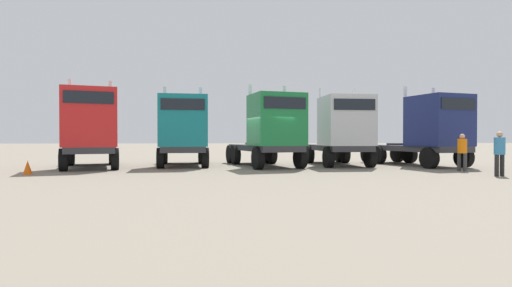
% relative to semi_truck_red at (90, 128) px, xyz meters
% --- Properties ---
extents(ground, '(200.00, 200.00, 0.00)m').
position_rel_semi_truck_red_xyz_m(ground, '(8.57, -0.72, -2.00)').
color(ground, gray).
extents(semi_truck_red, '(4.08, 6.73, 4.45)m').
position_rel_semi_truck_red_xyz_m(semi_truck_red, '(0.00, 0.00, 0.00)').
color(semi_truck_red, '#333338').
rests_on(semi_truck_red, ground).
extents(semi_truck_teal, '(2.98, 5.83, 4.26)m').
position_rel_semi_truck_red_xyz_m(semi_truck_teal, '(4.41, 0.98, -0.09)').
color(semi_truck_teal, '#333338').
rests_on(semi_truck_teal, ground).
extents(semi_truck_green, '(3.83, 6.83, 4.27)m').
position_rel_semi_truck_red_xyz_m(semi_truck_green, '(8.94, 0.03, -0.10)').
color(semi_truck_green, '#333338').
rests_on(semi_truck_green, ground).
extents(semi_truck_silver, '(2.65, 6.27, 4.28)m').
position_rel_semi_truck_red_xyz_m(semi_truck_silver, '(12.88, 0.68, -0.06)').
color(semi_truck_silver, '#333338').
rests_on(semi_truck_silver, ground).
extents(semi_truck_navy, '(3.91, 6.73, 4.28)m').
position_rel_semi_truck_red_xyz_m(semi_truck_navy, '(17.35, -0.19, -0.07)').
color(semi_truck_navy, '#333338').
rests_on(semi_truck_navy, ground).
extents(visitor_in_hivis, '(0.53, 0.53, 1.69)m').
position_rel_semi_truck_red_xyz_m(visitor_in_hivis, '(17.19, -3.26, -1.02)').
color(visitor_in_hivis, '#3B3B3B').
rests_on(visitor_in_hivis, ground).
extents(visitor_with_camera, '(0.48, 0.48, 1.76)m').
position_rel_semi_truck_red_xyz_m(visitor_with_camera, '(17.21, -5.64, -0.97)').
color(visitor_with_camera, black).
rests_on(visitor_with_camera, ground).
extents(traffic_cone_near, '(0.36, 0.36, 0.58)m').
position_rel_semi_truck_red_xyz_m(traffic_cone_near, '(-1.60, -2.98, -1.70)').
color(traffic_cone_near, '#F2590C').
rests_on(traffic_cone_near, ground).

